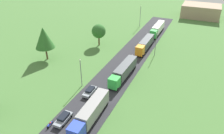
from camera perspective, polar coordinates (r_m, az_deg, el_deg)
name	(u,v)px	position (r m, az deg, el deg)	size (l,w,h in m)	color
road	(98,97)	(50.25, -3.82, -8.06)	(10.00, 140.00, 0.06)	#2B2B30
lane_marking_centre	(93,103)	(48.62, -5.12, -9.55)	(0.16, 123.48, 0.01)	white
truck_lead	(90,113)	(42.96, -5.81, -12.09)	(2.84, 13.15, 3.70)	blue
truck_second	(124,71)	(56.26, 3.15, -0.99)	(2.86, 13.88, 3.56)	green
truck_third	(145,44)	(73.04, 8.86, 6.10)	(2.64, 13.65, 3.40)	orange
truck_fourth	(158,29)	(88.50, 12.11, 10.05)	(2.65, 14.00, 3.60)	green
car_second	(63,118)	(44.62, -12.90, -13.29)	(1.84, 4.55, 1.46)	#8C939E
car_third	(90,91)	(50.97, -5.96, -6.46)	(1.81, 4.46, 1.41)	#8C939E
motorcycle_courier	(50,124)	(44.44, -16.29, -14.56)	(0.28, 1.94, 0.91)	black
lamppost_second	(81,71)	(52.30, -8.34, -1.13)	(0.36, 0.36, 7.54)	slate
lamppost_third	(156,43)	(68.63, 11.64, 6.37)	(0.36, 0.36, 7.78)	slate
lamppost_fourth	(140,15)	(94.80, 7.58, 13.58)	(0.36, 0.36, 9.15)	slate
tree_oak	(99,31)	(74.82, -3.58, 9.54)	(4.86, 4.86, 7.63)	#513823
tree_maple	(44,38)	(66.85, -17.76, 7.47)	(5.80, 5.80, 10.32)	#513823
distant_building	(201,11)	(117.31, 22.68, 13.69)	(17.68, 12.90, 6.13)	#9E846B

